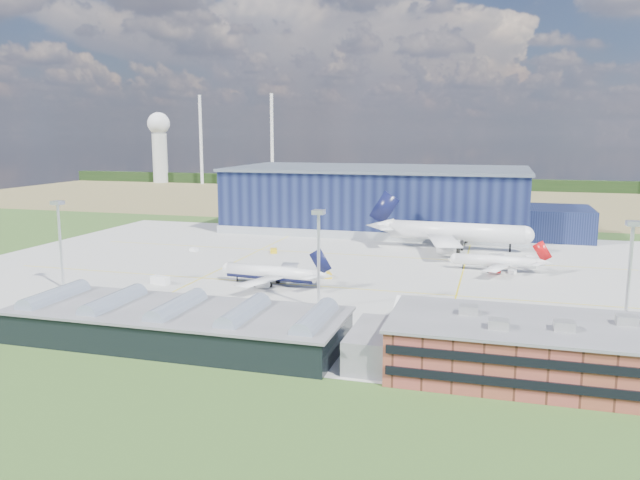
{
  "coord_description": "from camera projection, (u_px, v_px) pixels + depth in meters",
  "views": [
    {
      "loc": [
        49.02,
        -164.58,
        40.1
      ],
      "look_at": [
        -1.36,
        10.67,
        8.85
      ],
      "focal_mm": 35.0,
      "sensor_mm": 36.0,
      "label": 1
    }
  ],
  "objects": [
    {
      "name": "gse_tug_c",
      "position": [
        274.0,
        251.0,
        211.39
      ],
      "size": [
        3.3,
        4.08,
        1.55
      ],
      "primitive_type": "cube",
      "rotation": [
        0.0,
        0.0,
        0.35
      ],
      "color": "yellow",
      "rests_on": "ground"
    },
    {
      "name": "airliner_red",
      "position": [
        495.0,
        255.0,
        182.72
      ],
      "size": [
        30.95,
        30.35,
        9.57
      ],
      "primitive_type": null,
      "rotation": [
        0.0,
        0.0,
        3.08
      ],
      "color": "white",
      "rests_on": "ground"
    },
    {
      "name": "airstair",
      "position": [
        404.0,
        311.0,
        136.24
      ],
      "size": [
        3.98,
        5.78,
        3.43
      ],
      "primitive_type": "cube",
      "rotation": [
        0.0,
        0.0,
        -0.38
      ],
      "color": "white",
      "rests_on": "ground"
    },
    {
      "name": "car_a",
      "position": [
        346.0,
        330.0,
        127.25
      ],
      "size": [
        3.48,
        2.0,
        1.11
      ],
      "primitive_type": "imported",
      "rotation": [
        0.0,
        0.0,
        1.79
      ],
      "color": "#99999E",
      "rests_on": "ground"
    },
    {
      "name": "farmland",
      "position": [
        416.0,
        199.0,
        384.42
      ],
      "size": [
        600.0,
        220.0,
        0.01
      ],
      "primitive_type": "cube",
      "color": "#90784E",
      "rests_on": "ground"
    },
    {
      "name": "ops_building",
      "position": [
        529.0,
        349.0,
        103.39
      ],
      "size": [
        46.0,
        23.0,
        10.9
      ],
      "color": "brown",
      "rests_on": "ground"
    },
    {
      "name": "apron",
      "position": [
        324.0,
        270.0,
        185.49
      ],
      "size": [
        220.0,
        160.0,
        0.08
      ],
      "color": "#ADADA8",
      "rests_on": "ground"
    },
    {
      "name": "gse_tug_a",
      "position": [
        327.0,
        275.0,
        175.13
      ],
      "size": [
        3.53,
        4.13,
        1.47
      ],
      "primitive_type": "cube",
      "rotation": [
        0.0,
        0.0,
        0.47
      ],
      "color": "yellow",
      "rests_on": "ground"
    },
    {
      "name": "airliner_navy",
      "position": [
        271.0,
        266.0,
        166.03
      ],
      "size": [
        35.73,
        35.1,
        10.66
      ],
      "primitive_type": null,
      "rotation": [
        0.0,
        0.0,
        3.04
      ],
      "color": "white",
      "rests_on": "ground"
    },
    {
      "name": "glass_concourse",
      "position": [
        194.0,
        324.0,
        120.32
      ],
      "size": [
        78.0,
        23.0,
        8.6
      ],
      "color": "black",
      "rests_on": "ground"
    },
    {
      "name": "gse_van_b",
      "position": [
        531.0,
        260.0,
        194.42
      ],
      "size": [
        3.71,
        5.21,
        2.18
      ],
      "primitive_type": "cube",
      "rotation": [
        0.0,
        0.0,
        0.36
      ],
      "color": "white",
      "rests_on": "ground"
    },
    {
      "name": "gse_van_a",
      "position": [
        160.0,
        280.0,
        167.75
      ],
      "size": [
        5.34,
        2.95,
        2.21
      ],
      "primitive_type": "cube",
      "rotation": [
        0.0,
        0.0,
        1.42
      ],
      "color": "white",
      "rests_on": "ground"
    },
    {
      "name": "light_mast_west",
      "position": [
        59.0,
        230.0,
        161.33
      ],
      "size": [
        2.6,
        2.6,
        23.0
      ],
      "color": "silver",
      "rests_on": "ground"
    },
    {
      "name": "ground",
      "position": [
        314.0,
        277.0,
        176.02
      ],
      "size": [
        600.0,
        600.0,
        0.0
      ],
      "primitive_type": "plane",
      "color": "#2F5520",
      "rests_on": "ground"
    },
    {
      "name": "light_mast_east",
      "position": [
        630.0,
        258.0,
        124.57
      ],
      "size": [
        2.6,
        2.6,
        23.0
      ],
      "color": "silver",
      "rests_on": "ground"
    },
    {
      "name": "hangar",
      "position": [
        384.0,
        202.0,
        263.1
      ],
      "size": [
        145.0,
        62.0,
        26.1
      ],
      "color": "#101636",
      "rests_on": "ground"
    },
    {
      "name": "light_mast_center",
      "position": [
        319.0,
        243.0,
        142.27
      ],
      "size": [
        2.6,
        2.6,
        23.0
      ],
      "color": "silver",
      "rests_on": "ground"
    },
    {
      "name": "gse_cart_a",
      "position": [
        512.0,
        272.0,
        180.44
      ],
      "size": [
        2.59,
        3.17,
        1.18
      ],
      "primitive_type": "cube",
      "rotation": [
        0.0,
        0.0,
        -0.32
      ],
      "color": "white",
      "rests_on": "ground"
    },
    {
      "name": "car_b",
      "position": [
        249.0,
        310.0,
        141.15
      ],
      "size": [
        4.12,
        1.47,
        1.35
      ],
      "primitive_type": "imported",
      "rotation": [
        0.0,
        0.0,
        1.56
      ],
      "color": "#99999E",
      "rests_on": "ground"
    },
    {
      "name": "gse_van_c",
      "position": [
        615.0,
        351.0,
        113.03
      ],
      "size": [
        4.73,
        3.07,
        2.09
      ],
      "primitive_type": "cube",
      "rotation": [
        0.0,
        0.0,
        1.33
      ],
      "color": "white",
      "rests_on": "ground"
    },
    {
      "name": "treeline",
      "position": [
        430.0,
        183.0,
        459.52
      ],
      "size": [
        600.0,
        8.0,
        8.0
      ],
      "primitive_type": "cube",
      "color": "black",
      "rests_on": "ground"
    },
    {
      "name": "airliner_widebody",
      "position": [
        456.0,
        222.0,
        216.89
      ],
      "size": [
        61.7,
        60.5,
        19.13
      ],
      "primitive_type": null,
      "rotation": [
        0.0,
        0.0,
        -0.05
      ],
      "color": "white",
      "rests_on": "ground"
    },
    {
      "name": "horizon_dressing",
      "position": [
        191.0,
        141.0,
        501.2
      ],
      "size": [
        440.2,
        18.0,
        70.0
      ],
      "color": "white",
      "rests_on": "ground"
    },
    {
      "name": "gse_tug_b",
      "position": [
        248.0,
        273.0,
        178.07
      ],
      "size": [
        2.59,
        3.55,
        1.43
      ],
      "primitive_type": "cube",
      "rotation": [
        0.0,
        0.0,
        -0.12
      ],
      "color": "yellow",
      "rests_on": "ground"
    },
    {
      "name": "gse_cart_b",
      "position": [
        194.0,
        250.0,
        214.44
      ],
      "size": [
        3.22,
        2.5,
        1.24
      ],
      "primitive_type": "cube",
      "rotation": [
        0.0,
        0.0,
        1.34
      ],
      "color": "white",
      "rests_on": "ground"
    }
  ]
}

